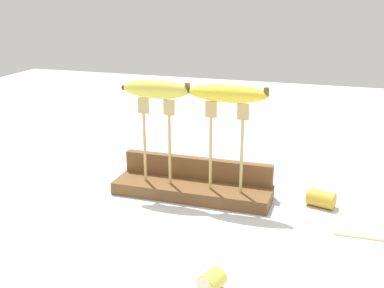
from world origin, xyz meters
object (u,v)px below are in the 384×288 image
(fork_stand_right, at_px, (226,139))
(banana_raised_left, at_px, (156,89))
(banana_chunk_far, at_px, (211,281))
(banana_chunk_near, at_px, (321,199))
(fork_stand_left, at_px, (157,134))
(banana_raised_right, at_px, (227,93))

(fork_stand_right, relative_size, banana_raised_left, 1.26)
(banana_chunk_far, bearing_deg, banana_chunk_near, 68.32)
(fork_stand_right, height_order, banana_chunk_far, fork_stand_right)
(fork_stand_left, bearing_deg, banana_chunk_near, 6.64)
(fork_stand_left, distance_m, banana_raised_right, 0.20)
(banana_raised_right, relative_size, banana_chunk_far, 3.67)
(fork_stand_right, bearing_deg, banana_chunk_far, -79.79)
(fork_stand_right, distance_m, banana_raised_left, 0.19)
(fork_stand_left, relative_size, banana_raised_left, 1.24)
(banana_raised_right, height_order, banana_chunk_far, banana_raised_right)
(fork_stand_right, bearing_deg, banana_raised_left, -180.00)
(fork_stand_left, bearing_deg, fork_stand_right, -0.00)
(fork_stand_left, xyz_separation_m, banana_chunk_near, (0.38, 0.04, -0.13))
(fork_stand_left, xyz_separation_m, banana_raised_left, (-0.00, -0.00, 0.10))
(fork_stand_left, bearing_deg, banana_raised_right, -0.00)
(banana_chunk_near, bearing_deg, fork_stand_right, -168.26)
(fork_stand_left, height_order, fork_stand_right, fork_stand_right)
(banana_chunk_far, bearing_deg, banana_raised_right, 100.23)
(banana_raised_right, bearing_deg, banana_chunk_far, -79.77)
(banana_chunk_far, bearing_deg, fork_stand_right, 100.21)
(banana_raised_right, xyz_separation_m, banana_chunk_far, (0.06, -0.33, -0.24))
(banana_raised_left, height_order, banana_chunk_near, banana_raised_left)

